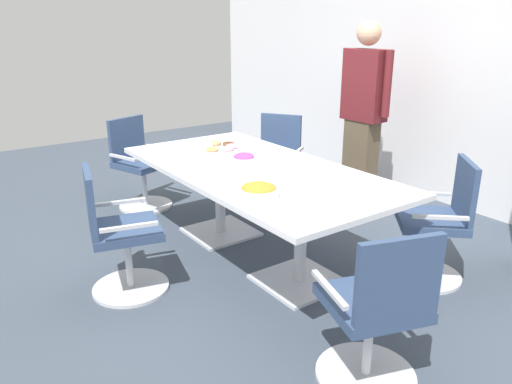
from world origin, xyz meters
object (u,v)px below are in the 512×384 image
Objects in this scene: person_standing_0 at (364,111)px; napkin_pile at (336,190)px; office_chair_3 at (437,227)px; office_chair_4 at (276,165)px; conference_table at (256,183)px; snack_bowl_chips_orange at (259,191)px; snack_bowl_candy_mix at (244,160)px; office_chair_2 at (376,317)px; office_chair_0 at (140,168)px; office_chair_1 at (118,238)px; donut_platter at (218,147)px.

napkin_pile is (1.25, -1.58, -0.19)m from person_standing_0.
office_chair_4 is (-2.00, 0.06, 0.00)m from office_chair_3.
office_chair_3 is at bearing 38.76° from conference_table.
person_standing_0 is 2.26m from snack_bowl_chips_orange.
office_chair_4 is 1.36m from snack_bowl_candy_mix.
snack_bowl_chips_orange is at bearing 108.19° from office_chair_2.
office_chair_2 is 2.85m from office_chair_4.
office_chair_4 is (0.71, 1.22, 0.00)m from office_chair_0.
office_chair_4 is (-0.93, 0.92, -0.22)m from conference_table.
office_chair_2 is (1.69, 0.71, 0.00)m from office_chair_1.
office_chair_1 is (-0.09, -1.10, -0.22)m from conference_table.
person_standing_0 reaches higher than office_chair_0.
office_chair_1 is at bearing -63.64° from donut_platter.
office_chair_0 is at bearing 55.20° from person_standing_0.
office_chair_1 is 1.00× the size of office_chair_3.
snack_bowl_candy_mix is (0.86, -0.98, 0.40)m from office_chair_4.
office_chair_2 is 0.97m from napkin_pile.
office_chair_0 reaches higher than donut_platter.
office_chair_3 is 1.78m from person_standing_0.
office_chair_2 is at bearing 155.07° from office_chair_3.
napkin_pile is at bearing -0.43° from donut_platter.
office_chair_3 is 4.89× the size of snack_bowl_candy_mix.
office_chair_3 is at bearing 24.41° from donut_platter.
office_chair_3 is 1.00× the size of office_chair_4.
office_chair_4 is at bearing 131.10° from snack_bowl_candy_mix.
office_chair_1 is at bearing -94.82° from conference_table.
donut_platter is (0.97, 0.36, 0.36)m from office_chair_0.
donut_platter is (-0.59, 0.13, -0.03)m from snack_bowl_candy_mix.
office_chair_1 is 1.83m from office_chair_2.
office_chair_3 is 1.40m from snack_bowl_chips_orange.
office_chair_2 is 1.75m from snack_bowl_candy_mix.
person_standing_0 is 9.90× the size of snack_bowl_candy_mix.
napkin_pile is (0.25, 0.44, -0.01)m from snack_bowl_chips_orange.
person_standing_0 reaches higher than donut_platter.
snack_bowl_chips_orange is (-0.50, -1.24, 0.39)m from office_chair_3.
conference_table is at bearing 101.38° from office_chair_4.
office_chair_0 is at bearing 177.66° from snack_bowl_chips_orange.
snack_bowl_chips_orange is (-1.03, 0.01, 0.39)m from office_chair_2.
office_chair_0 is at bearing 106.80° from office_chair_2.
office_chair_3 is at bearing 68.03° from snack_bowl_chips_orange.
snack_bowl_chips_orange is 1.68× the size of napkin_pile.
office_chair_2 is 1.00× the size of office_chair_4.
napkin_pile is at bearing 65.85° from office_chair_1.
office_chair_0 and office_chair_4 have the same top height.
conference_table is 6.94× the size of donut_platter.
office_chair_0 is at bearing 166.63° from office_chair_1.
office_chair_1 is 2.28m from office_chair_3.
donut_platter is 1.49m from napkin_pile.
office_chair_1 reaches higher than donut_platter.
office_chair_1 and office_chair_2 have the same top height.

